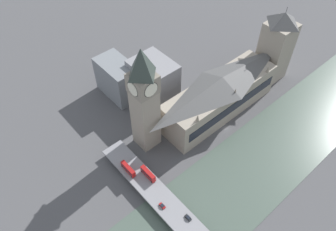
# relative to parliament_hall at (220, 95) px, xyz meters

# --- Properties ---
(ground_plane) EXTENTS (600.00, 600.00, 0.00)m
(ground_plane) POSITION_rel_parliament_hall_xyz_m (-15.34, 8.00, -15.25)
(ground_plane) COLOR #4C4C4F
(river_water) EXTENTS (50.16, 360.00, 0.30)m
(river_water) POSITION_rel_parliament_hall_xyz_m (-46.41, 8.00, -15.10)
(river_water) COLOR #47564C
(river_water) RESTS_ON ground_plane
(parliament_hall) EXTENTS (25.13, 86.68, 30.70)m
(parliament_hall) POSITION_rel_parliament_hall_xyz_m (0.00, 0.00, 0.00)
(parliament_hall) COLOR gray
(parliament_hall) RESTS_ON ground_plane
(clock_tower) EXTENTS (14.09, 14.09, 72.72)m
(clock_tower) POSITION_rel_parliament_hall_xyz_m (11.16, 53.77, 23.68)
(clock_tower) COLOR gray
(clock_tower) RESTS_ON ground_plane
(victoria_tower) EXTENTS (18.87, 18.87, 57.88)m
(victoria_tower) POSITION_rel_parliament_hall_xyz_m (0.06, -56.77, 11.69)
(victoria_tower) COLOR gray
(victoria_tower) RESTS_ON ground_plane
(road_bridge) EXTENTS (132.31, 13.61, 5.19)m
(road_bridge) POSITION_rel_parliament_hall_xyz_m (-46.41, 75.00, -11.08)
(road_bridge) COLOR slate
(road_bridge) RESTS_ON ground_plane
(double_decker_bus_mid) EXTENTS (11.36, 2.53, 4.65)m
(double_decker_bus_mid) POSITION_rel_parliament_hall_xyz_m (-2.13, 78.08, -7.49)
(double_decker_bus_mid) COLOR red
(double_decker_bus_mid) RESTS_ON road_bridge
(double_decker_bus_rear) EXTENTS (11.13, 2.61, 4.97)m
(double_decker_bus_rear) POSITION_rel_parliament_hall_xyz_m (-12.23, 71.57, -7.32)
(double_decker_bus_rear) COLOR red
(double_decker_bus_rear) RESTS_ON road_bridge
(car_northbound_lead) EXTENTS (4.05, 1.84, 1.41)m
(car_northbound_lead) POSITION_rel_parliament_hall_xyz_m (-45.64, 71.78, -9.35)
(car_northbound_lead) COLOR black
(car_northbound_lead) RESTS_ON road_bridge
(car_southbound_lead) EXTENTS (3.87, 1.88, 1.34)m
(car_southbound_lead) POSITION_rel_parliament_hall_xyz_m (-31.67, 77.58, -9.38)
(car_southbound_lead) COLOR maroon
(car_southbound_lead) RESTS_ON road_bridge
(city_block_west) EXTENTS (31.84, 18.73, 26.86)m
(city_block_west) POSITION_rel_parliament_hall_xyz_m (59.58, 40.82, -1.82)
(city_block_west) COLOR slate
(city_block_west) RESTS_ON ground_plane
(city_block_center) EXTENTS (29.75, 24.70, 30.39)m
(city_block_center) POSITION_rel_parliament_hall_xyz_m (39.77, 24.46, -0.05)
(city_block_center) COLOR gray
(city_block_center) RESTS_ON ground_plane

